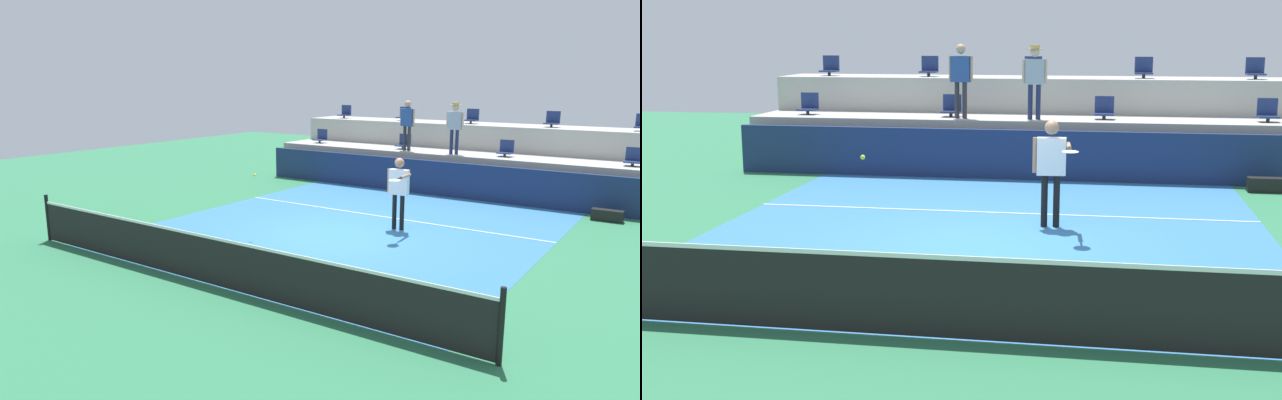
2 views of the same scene
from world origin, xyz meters
TOP-DOWN VIEW (x-y plane):
  - ground_plane at (0.00, 0.00)m, footprint 40.00×40.00m
  - court_inner_paint at (0.00, 1.00)m, footprint 9.00×10.00m
  - court_service_line at (0.00, 2.40)m, footprint 9.00×0.06m
  - tennis_net at (0.00, -4.00)m, footprint 10.48×0.08m
  - sponsor_backboard at (0.00, 6.00)m, footprint 13.00×0.16m
  - seating_tier_lower at (0.00, 7.30)m, footprint 13.00×1.80m
  - seating_tier_upper at (0.00, 9.10)m, footprint 13.00×1.80m
  - stadium_chair_lower_far_left at (-5.32, 7.23)m, footprint 0.44×0.40m
  - stadium_chair_lower_left at (-1.78, 7.23)m, footprint 0.44×0.40m
  - stadium_chair_lower_right at (1.78, 7.23)m, footprint 0.44×0.40m
  - stadium_chair_lower_far_right at (5.37, 7.23)m, footprint 0.44×0.40m
  - stadium_chair_upper_far_left at (-5.36, 9.03)m, footprint 0.44×0.40m
  - stadium_chair_upper_left at (-2.70, 9.03)m, footprint 0.44×0.40m
  - stadium_chair_upper_center at (-0.03, 9.03)m, footprint 0.44×0.40m
  - stadium_chair_upper_right at (2.71, 9.03)m, footprint 0.44×0.40m
  - tennis_player at (0.98, 1.41)m, footprint 0.80×1.21m
  - spectator_in_grey at (-1.49, 6.85)m, footprint 0.59×0.27m
  - spectator_with_hat at (0.21, 6.85)m, footprint 0.58×0.42m
  - tennis_ball at (-1.50, -1.04)m, footprint 0.07×0.07m
  - equipment_bag at (5.10, 5.33)m, footprint 0.76×0.28m

SIDE VIEW (x-z plane):
  - ground_plane at x=0.00m, z-range 0.00..0.00m
  - court_inner_paint at x=0.00m, z-range 0.00..0.01m
  - court_service_line at x=0.00m, z-range 0.01..0.01m
  - equipment_bag at x=5.10m, z-range 0.00..0.30m
  - tennis_net at x=0.00m, z-range -0.04..1.03m
  - sponsor_backboard at x=0.00m, z-range 0.00..1.10m
  - seating_tier_lower at x=0.00m, z-range 0.00..1.25m
  - seating_tier_upper at x=0.00m, z-range 0.00..2.10m
  - tennis_player at x=0.98m, z-range 0.21..1.99m
  - stadium_chair_lower_far_left at x=-5.32m, z-range 1.20..1.72m
  - stadium_chair_lower_left at x=-1.78m, z-range 1.20..1.72m
  - stadium_chair_lower_right at x=1.78m, z-range 1.20..1.72m
  - stadium_chair_lower_far_right at x=5.37m, z-range 1.20..1.72m
  - tennis_ball at x=-1.50m, z-range 1.43..1.50m
  - spectator_with_hat at x=0.21m, z-range 1.43..3.11m
  - spectator_in_grey at x=-1.49m, z-range 1.43..3.12m
  - stadium_chair_upper_far_left at x=-5.36m, z-range 2.05..2.57m
  - stadium_chair_upper_left at x=-2.70m, z-range 2.05..2.57m
  - stadium_chair_upper_center at x=-0.03m, z-range 2.05..2.57m
  - stadium_chair_upper_right at x=2.71m, z-range 2.05..2.57m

